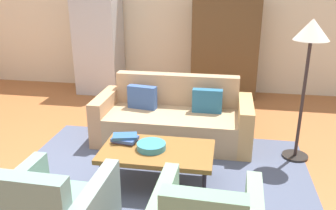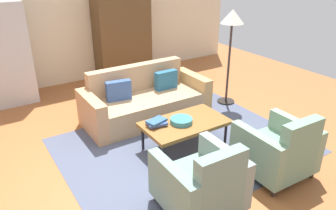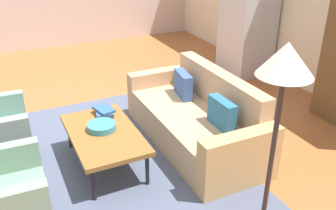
{
  "view_description": "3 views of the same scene",
  "coord_description": "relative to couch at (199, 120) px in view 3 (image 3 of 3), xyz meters",
  "views": [
    {
      "loc": [
        1.28,
        -3.31,
        2.15
      ],
      "look_at": [
        0.62,
        0.52,
        0.74
      ],
      "focal_mm": 37.76,
      "sensor_mm": 36.0,
      "label": 1
    },
    {
      "loc": [
        -1.82,
        -3.31,
        2.55
      ],
      "look_at": [
        0.51,
        0.31,
        0.58
      ],
      "focal_mm": 35.07,
      "sensor_mm": 36.0,
      "label": 2
    },
    {
      "loc": [
        3.98,
        -0.86,
        2.41
      ],
      "look_at": [
        0.87,
        0.64,
        0.73
      ],
      "focal_mm": 39.26,
      "sensor_mm": 36.0,
      "label": 3
    }
  ],
  "objects": [
    {
      "name": "book_stack",
      "position": [
        -0.39,
        -1.06,
        0.17
      ],
      "size": [
        0.3,
        0.23,
        0.08
      ],
      "color": "#62465E",
      "rests_on": "coffee_table"
    },
    {
      "name": "area_rug",
      "position": [
        -0.0,
        -1.14,
        -0.28
      ],
      "size": [
        3.4,
        2.6,
        0.01
      ],
      "primitive_type": "cube",
      "color": "#4D556B",
      "rests_on": "ground"
    },
    {
      "name": "fruit_bowl",
      "position": [
        -0.06,
        -1.19,
        0.16
      ],
      "size": [
        0.31,
        0.31,
        0.07
      ],
      "primitive_type": "cylinder",
      "color": "teal",
      "rests_on": "coffee_table"
    },
    {
      "name": "couch",
      "position": [
        0.0,
        0.0,
        0.0
      ],
      "size": [
        2.1,
        0.9,
        0.86
      ],
      "rotation": [
        0.0,
        0.0,
        3.14
      ],
      "color": "tan",
      "rests_on": "ground"
    },
    {
      "name": "refrigerator",
      "position": [
        -1.77,
        1.97,
        0.64
      ],
      "size": [
        0.8,
        0.73,
        1.85
      ],
      "color": "#B7BABF",
      "rests_on": "ground"
    },
    {
      "name": "coffee_table",
      "position": [
        -0.0,
        -1.19,
        0.09
      ],
      "size": [
        1.2,
        0.7,
        0.42
      ],
      "color": "black",
      "rests_on": "ground"
    },
    {
      "name": "wall_back",
      "position": [
        -0.59,
        2.42,
        1.11
      ],
      "size": [
        8.55,
        0.12,
        2.8
      ],
      "primitive_type": "cube",
      "color": "beige",
      "rests_on": "ground"
    },
    {
      "name": "ground_plane",
      "position": [
        -0.59,
        -1.19,
        -0.29
      ],
      "size": [
        10.26,
        10.26,
        0.0
      ],
      "primitive_type": "plane",
      "color": "#A45F31"
    },
    {
      "name": "floor_lamp",
      "position": [
        1.6,
        -0.3,
        1.16
      ],
      "size": [
        0.4,
        0.4,
        1.72
      ],
      "color": "black",
      "rests_on": "ground"
    }
  ]
}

